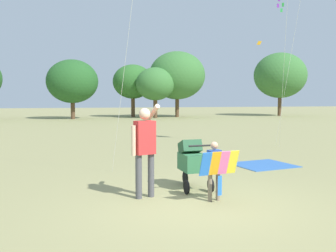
{
  "coord_description": "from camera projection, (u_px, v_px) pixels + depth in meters",
  "views": [
    {
      "loc": [
        -1.83,
        -6.32,
        1.92
      ],
      "look_at": [
        -0.22,
        1.42,
        1.3
      ],
      "focal_mm": 40.27,
      "sensor_mm": 36.0,
      "label": 1
    }
  ],
  "objects": [
    {
      "name": "person_adult_flyer",
      "position": [
        145.0,
        144.0,
        7.09
      ],
      "size": [
        0.56,
        0.63,
        1.78
      ],
      "color": "#4C4C51",
      "rests_on": "ground"
    },
    {
      "name": "stroller",
      "position": [
        192.0,
        160.0,
        7.84
      ],
      "size": [
        0.58,
        1.1,
        1.03
      ],
      "color": "black",
      "rests_on": "ground"
    },
    {
      "name": "ground_plane",
      "position": [
        196.0,
        205.0,
        6.69
      ],
      "size": [
        120.0,
        120.0,
        0.0
      ],
      "primitive_type": "plane",
      "color": "#938E5B"
    },
    {
      "name": "child_with_butterfly_kite",
      "position": [
        215.0,
        166.0,
        6.87
      ],
      "size": [
        0.77,
        0.43,
        1.1
      ],
      "color": "#7F705B",
      "rests_on": "ground"
    },
    {
      "name": "treeline_distant",
      "position": [
        105.0,
        78.0,
        33.74
      ],
      "size": [
        43.3,
        7.24,
        6.27
      ],
      "color": "brown",
      "rests_on": "ground"
    },
    {
      "name": "picnic_blanket",
      "position": [
        263.0,
        165.0,
        10.54
      ],
      "size": [
        1.82,
        1.7,
        0.02
      ],
      "primitive_type": "cube",
      "rotation": [
        0.0,
        0.0,
        0.22
      ],
      "color": "#3366B2",
      "rests_on": "ground"
    }
  ]
}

